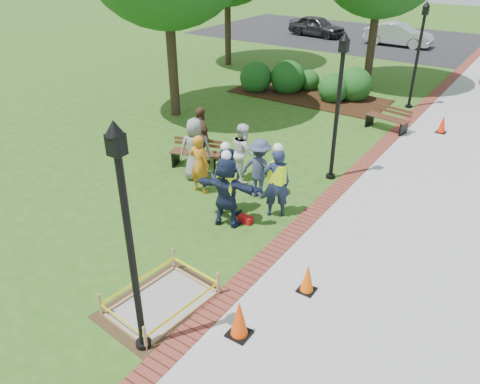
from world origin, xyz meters
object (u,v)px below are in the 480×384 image
Objects in this scene: bench_near at (196,159)px; hivis_worker_b at (277,181)px; hivis_worker_c at (226,178)px; hivis_worker_a at (227,189)px; wet_concrete_pad at (161,296)px; cone_front at (239,319)px; lamp_near at (128,230)px.

hivis_worker_b is (3.52, -1.10, 0.72)m from bench_near.
bench_near is at bearing 144.55° from hivis_worker_c.
wet_concrete_pad is at bearing -78.26° from hivis_worker_a.
cone_front is 4.50m from hivis_worker_c.
cone_front is at bearing -68.54° from hivis_worker_b.
bench_near is at bearing 162.60° from hivis_worker_b.
lamp_near is at bearing -58.74° from bench_near.
wet_concrete_pad is 2.48m from lamp_near.
cone_front is at bearing -45.23° from bench_near.
cone_front is 4.40m from hivis_worker_b.
hivis_worker_c is at bearing 127.45° from hivis_worker_a.
lamp_near reaches higher than hivis_worker_b.
bench_near is 2.96m from hivis_worker_c.
hivis_worker_c is at bearing -154.43° from hivis_worker_b.
hivis_worker_b is at bearing 111.46° from cone_front.
hivis_worker_a is (2.74, -2.18, 0.72)m from bench_near.
cone_front reaches higher than wet_concrete_pad.
hivis_worker_a is (-0.66, 3.17, 0.76)m from wet_concrete_pad.
hivis_worker_b is at bearing -17.40° from bench_near.
hivis_worker_b reaches higher than hivis_worker_c.
lamp_near reaches higher than cone_front.
hivis_worker_c is at bearing -35.45° from bench_near.
wet_concrete_pad is 1.74m from cone_front.
bench_near is 7.27m from cone_front.
hivis_worker_a is 1.03× the size of hivis_worker_c.
hivis_worker_b is 1.03× the size of hivis_worker_c.
lamp_near is (0.44, -0.97, 2.25)m from wet_concrete_pad.
hivis_worker_c is (-2.77, 3.49, 0.58)m from cone_front.
hivis_worker_a reaches higher than cone_front.
hivis_worker_c is at bearing 105.93° from wet_concrete_pad.
cone_front is at bearing -51.35° from hivis_worker_a.
hivis_worker_a reaches higher than hivis_worker_b.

